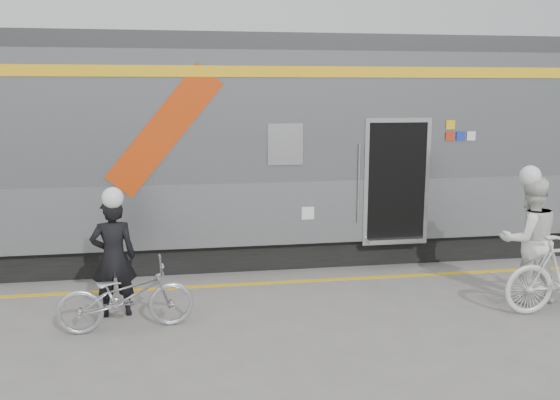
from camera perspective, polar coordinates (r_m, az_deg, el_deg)
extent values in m
plane|color=slate|center=(8.03, 5.07, -12.58)|extent=(90.00, 90.00, 0.00)
cube|color=black|center=(11.81, -1.73, -3.69)|extent=(24.00, 2.70, 0.50)
cube|color=#9EA0A5|center=(11.64, -1.75, 0.13)|extent=(24.00, 3.00, 1.10)
cube|color=slate|center=(11.46, -1.80, 8.27)|extent=(24.00, 3.00, 2.20)
cube|color=#38383A|center=(11.48, -1.83, 14.52)|extent=(24.00, 2.64, 0.30)
cube|color=yellow|center=(9.96, -0.65, 12.26)|extent=(24.00, 0.02, 0.18)
cube|color=#C5390B|center=(9.86, -11.10, 6.56)|extent=(1.96, 0.01, 2.19)
cube|color=black|center=(10.03, 0.50, 5.39)|extent=(0.55, 0.02, 0.65)
cube|color=black|center=(10.83, 10.79, 1.85)|extent=(1.05, 0.45, 2.10)
cube|color=silver|center=(10.63, 11.18, 1.68)|extent=(1.20, 0.02, 2.25)
cylinder|color=silver|center=(10.39, 7.59, 1.58)|extent=(0.04, 0.04, 1.40)
cube|color=silver|center=(10.80, 11.06, -3.76)|extent=(1.05, 0.25, 0.06)
cube|color=yellow|center=(10.90, 16.09, 6.97)|extent=(0.16, 0.01, 0.16)
cube|color=#B42E14|center=(10.91, 16.04, 5.92)|extent=(0.16, 0.01, 0.16)
cube|color=#1930A5|center=(11.00, 16.99, 5.90)|extent=(0.16, 0.01, 0.16)
cube|color=silver|center=(11.09, 17.92, 5.89)|extent=(0.16, 0.01, 0.16)
cube|color=silver|center=(10.27, 2.69, -1.27)|extent=(0.22, 0.01, 0.22)
cube|color=yellow|center=(9.99, 1.99, -7.82)|extent=(24.00, 0.12, 0.01)
imported|color=black|center=(8.63, -15.73, -5.35)|extent=(0.66, 0.47, 1.69)
imported|color=#ACAEB4|center=(8.19, -14.61, -8.92)|extent=(1.83, 0.81, 0.93)
imported|color=silver|center=(9.61, 22.80, -3.55)|extent=(0.93, 0.72, 1.90)
sphere|color=white|center=(8.42, -16.06, 1.17)|extent=(0.29, 0.29, 0.29)
sphere|color=white|center=(9.42, 23.28, 2.96)|extent=(0.30, 0.30, 0.30)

